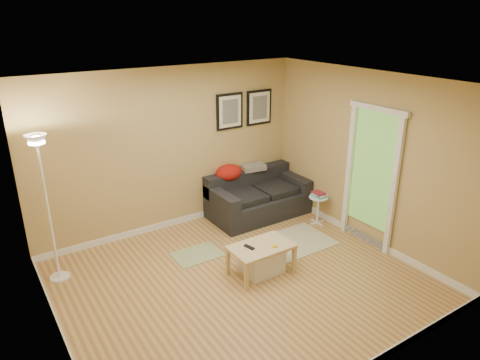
{
  "coord_description": "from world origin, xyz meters",
  "views": [
    {
      "loc": [
        -2.74,
        -4.17,
        3.36
      ],
      "look_at": [
        0.55,
        0.85,
        1.05
      ],
      "focal_mm": 32.96,
      "sensor_mm": 36.0,
      "label": 1
    }
  ],
  "objects": [
    {
      "name": "floor",
      "position": [
        0.0,
        0.0,
        0.0
      ],
      "size": [
        4.5,
        4.5,
        0.0
      ],
      "primitive_type": "plane",
      "color": "tan",
      "rests_on": "ground"
    },
    {
      "name": "ceiling",
      "position": [
        0.0,
        0.0,
        2.6
      ],
      "size": [
        4.5,
        4.5,
        0.0
      ],
      "primitive_type": "plane",
      "rotation": [
        3.14,
        0.0,
        0.0
      ],
      "color": "white",
      "rests_on": "wall_back"
    },
    {
      "name": "baseboard_right",
      "position": [
        2.24,
        0.0,
        0.05
      ],
      "size": [
        0.02,
        4.0,
        0.1
      ],
      "primitive_type": "cube",
      "color": "white",
      "rests_on": "ground"
    },
    {
      "name": "book_stack",
      "position": [
        2.04,
        0.73,
        0.52
      ],
      "size": [
        0.23,
        0.27,
        0.08
      ],
      "primitive_type": null,
      "rotation": [
        0.0,
        0.0,
        -0.22
      ],
      "color": "#3AA9AE",
      "rests_on": "side_table"
    },
    {
      "name": "baseboard_back",
      "position": [
        0.0,
        1.99,
        0.05
      ],
      "size": [
        4.5,
        0.02,
        0.1
      ],
      "primitive_type": "cube",
      "color": "white",
      "rests_on": "ground"
    },
    {
      "name": "wall_left",
      "position": [
        -2.25,
        0.0,
        1.3
      ],
      "size": [
        0.0,
        4.0,
        4.0
      ],
      "primitive_type": "plane",
      "rotation": [
        1.57,
        0.0,
        1.57
      ],
      "color": "tan",
      "rests_on": "ground"
    },
    {
      "name": "tape_roll",
      "position": [
        0.47,
        -0.12,
        0.44
      ],
      "size": [
        0.07,
        0.07,
        0.03
      ],
      "primitive_type": "cylinder",
      "color": "yellow",
      "rests_on": "coffee_table"
    },
    {
      "name": "plaid_throw",
      "position": [
        1.48,
        1.85,
        0.78
      ],
      "size": [
        0.45,
        0.32,
        0.1
      ],
      "primitive_type": null,
      "rotation": [
        0.0,
        0.0,
        -0.14
      ],
      "color": "tan",
      "rests_on": "sofa"
    },
    {
      "name": "baseboard_left",
      "position": [
        -2.24,
        0.0,
        0.05
      ],
      "size": [
        0.02,
        4.0,
        0.1
      ],
      "primitive_type": "cube",
      "color": "white",
      "rests_on": "ground"
    },
    {
      "name": "wall_back",
      "position": [
        0.0,
        2.0,
        1.3
      ],
      "size": [
        4.5,
        0.0,
        4.5
      ],
      "primitive_type": "plane",
      "rotation": [
        1.57,
        0.0,
        0.0
      ],
      "color": "tan",
      "rests_on": "ground"
    },
    {
      "name": "green_runner",
      "position": [
        -0.16,
        0.91,
        0.01
      ],
      "size": [
        0.7,
        0.5,
        0.01
      ],
      "primitive_type": "cube",
      "color": "#668C4C",
      "rests_on": "ground"
    },
    {
      "name": "remote_control",
      "position": [
        0.17,
        0.05,
        0.43
      ],
      "size": [
        0.09,
        0.17,
        0.02
      ],
      "primitive_type": "cube",
      "rotation": [
        0.0,
        0.0,
        0.24
      ],
      "color": "black",
      "rests_on": "coffee_table"
    },
    {
      "name": "storage_bin",
      "position": [
        0.37,
        0.01,
        0.17
      ],
      "size": [
        0.54,
        0.4,
        0.33
      ],
      "primitive_type": null,
      "color": "white",
      "rests_on": "ground"
    },
    {
      "name": "floor_lamp",
      "position": [
        -2.0,
        1.38,
        0.95
      ],
      "size": [
        0.26,
        0.26,
        2.0
      ],
      "primitive_type": null,
      "color": "white",
      "rests_on": "ground"
    },
    {
      "name": "framed_print_left",
      "position": [
        1.08,
        1.98,
        1.8
      ],
      "size": [
        0.5,
        0.04,
        0.6
      ],
      "primitive_type": null,
      "color": "black",
      "rests_on": "wall_back"
    },
    {
      "name": "framed_print_right",
      "position": [
        1.68,
        1.98,
        1.8
      ],
      "size": [
        0.5,
        0.04,
        0.6
      ],
      "primitive_type": null,
      "color": "black",
      "rests_on": "wall_back"
    },
    {
      "name": "area_rug",
      "position": [
        1.22,
        0.42,
        0.01
      ],
      "size": [
        1.25,
        0.85,
        0.01
      ],
      "primitive_type": "cube",
      "color": "beige",
      "rests_on": "ground"
    },
    {
      "name": "wall_right",
      "position": [
        2.25,
        0.0,
        1.3
      ],
      "size": [
        0.0,
        4.0,
        4.0
      ],
      "primitive_type": "plane",
      "rotation": [
        1.57,
        0.0,
        -1.57
      ],
      "color": "tan",
      "rests_on": "ground"
    },
    {
      "name": "doorway",
      "position": [
        2.2,
        -0.15,
        1.02
      ],
      "size": [
        0.12,
        1.01,
        2.13
      ],
      "primitive_type": null,
      "color": "white",
      "rests_on": "ground"
    },
    {
      "name": "red_throw",
      "position": [
        0.98,
        1.86,
        0.77
      ],
      "size": [
        0.48,
        0.36,
        0.28
      ],
      "primitive_type": null,
      "color": "#B01F10",
      "rests_on": "sofa"
    },
    {
      "name": "sofa",
      "position": [
        1.38,
        1.53,
        0.38
      ],
      "size": [
        1.7,
        0.9,
        0.75
      ],
      "primitive_type": null,
      "color": "black",
      "rests_on": "ground"
    },
    {
      "name": "wall_front",
      "position": [
        0.0,
        -2.0,
        1.3
      ],
      "size": [
        4.5,
        0.0,
        4.5
      ],
      "primitive_type": "plane",
      "rotation": [
        -1.57,
        0.0,
        0.0
      ],
      "color": "tan",
      "rests_on": "ground"
    },
    {
      "name": "side_table",
      "position": [
        2.02,
        0.72,
        0.24
      ],
      "size": [
        0.32,
        0.32,
        0.49
      ],
      "primitive_type": null,
      "color": "white",
      "rests_on": "ground"
    },
    {
      "name": "coffee_table",
      "position": [
        0.34,
        0.0,
        0.21
      ],
      "size": [
        0.97,
        0.75,
        0.42
      ],
      "primitive_type": null,
      "rotation": [
        0.0,
        0.0,
        0.31
      ],
      "color": "tan",
      "rests_on": "ground"
    }
  ]
}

